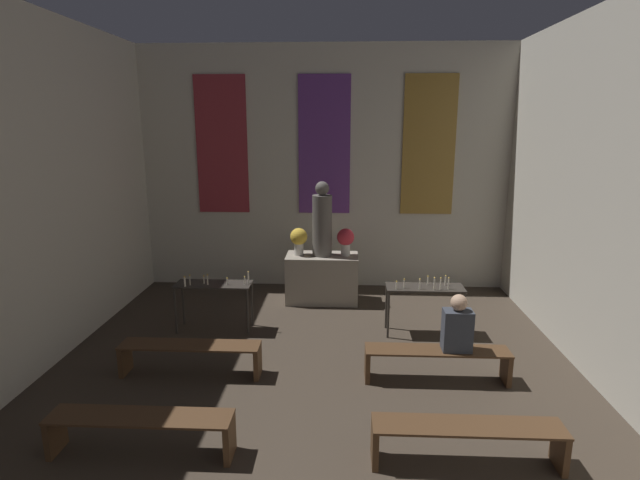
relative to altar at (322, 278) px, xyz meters
The scene contains 12 objects.
wall_back 2.17m from the altar, 90.00° to the left, with size 7.33×0.16×4.68m.
altar is the anchor object (origin of this frame).
statue 1.05m from the altar, 90.00° to the left, with size 0.35×0.35×1.35m.
flower_vase_left 0.85m from the altar, behind, with size 0.31×0.31×0.50m.
flower_vase_right 0.85m from the altar, ahead, with size 0.31×0.31×0.50m.
candle_rack_left 2.18m from the altar, 139.38° to the right, with size 1.19×0.43×0.97m.
candle_rack_right 2.19m from the altar, 40.61° to the right, with size 1.19×0.43×0.97m.
pew_third_left 4.78m from the altar, 109.40° to the right, with size 1.82×0.36×0.43m.
pew_third_right 4.78m from the altar, 70.60° to the right, with size 1.82×0.36×0.43m.
pew_back_left 3.30m from the altar, 118.82° to the right, with size 1.82×0.36×0.43m.
pew_back_right 3.30m from the altar, 61.18° to the right, with size 1.82×0.36×0.43m.
person_seated 3.43m from the altar, 57.76° to the right, with size 0.36×0.24×0.74m.
Camera 1 is at (0.38, 0.71, 3.22)m, focal length 28.00 mm.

